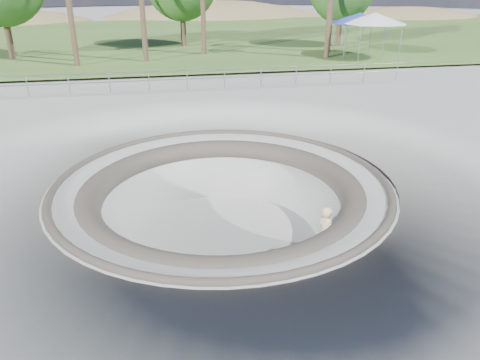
# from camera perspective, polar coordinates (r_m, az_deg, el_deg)

# --- Properties ---
(ground) EXTENTS (180.00, 180.00, 0.00)m
(ground) POSITION_cam_1_polar(r_m,az_deg,el_deg) (14.24, -2.25, -0.39)
(ground) COLOR #A8A8A3
(ground) RESTS_ON ground
(skate_bowl) EXTENTS (14.00, 14.00, 4.10)m
(skate_bowl) POSITION_cam_1_polar(r_m,az_deg,el_deg) (15.09, -2.14, -6.73)
(skate_bowl) COLOR #A8A8A3
(skate_bowl) RESTS_ON ground
(grass_strip) EXTENTS (180.00, 36.00, 0.12)m
(grass_strip) POSITION_cam_1_polar(r_m,az_deg,el_deg) (47.22, -8.78, 16.82)
(grass_strip) COLOR #3E5D25
(grass_strip) RESTS_ON ground
(distant_hills) EXTENTS (103.20, 45.00, 28.60)m
(distant_hills) POSITION_cam_1_polar(r_m,az_deg,el_deg) (71.42, -6.20, 13.42)
(distant_hills) COLOR olive
(distant_hills) RESTS_ON ground
(safety_railing) EXTENTS (25.00, 0.06, 1.03)m
(safety_railing) POSITION_cam_1_polar(r_m,az_deg,el_deg) (25.45, -6.45, 12.07)
(safety_railing) COLOR gray
(safety_railing) RESTS_ON ground
(skateboard) EXTENTS (0.91, 0.38, 0.09)m
(skateboard) POSITION_cam_1_polar(r_m,az_deg,el_deg) (14.12, 10.15, -9.51)
(skateboard) COLOR brown
(skateboard) RESTS_ON ground
(skater) EXTENTS (0.61, 0.73, 1.71)m
(skater) POSITION_cam_1_polar(r_m,az_deg,el_deg) (13.66, 10.41, -6.45)
(skater) COLOR beige
(skater) RESTS_ON skateboard
(canopy_white) EXTENTS (6.07, 6.07, 3.08)m
(canopy_white) POSITION_cam_1_polar(r_m,az_deg,el_deg) (35.42, 16.13, 18.40)
(canopy_white) COLOR gray
(canopy_white) RESTS_ON ground
(canopy_blue) EXTENTS (5.90, 5.90, 3.00)m
(canopy_blue) POSITION_cam_1_polar(r_m,az_deg,el_deg) (36.35, 14.42, 18.58)
(canopy_blue) COLOR gray
(canopy_blue) RESTS_ON ground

